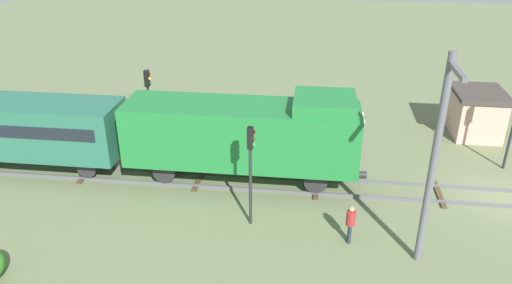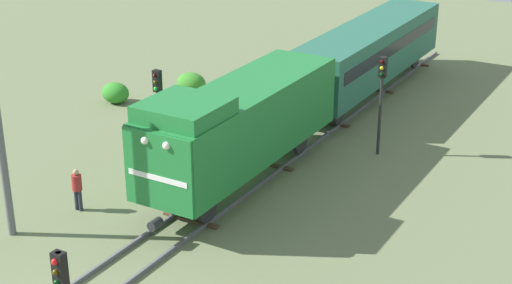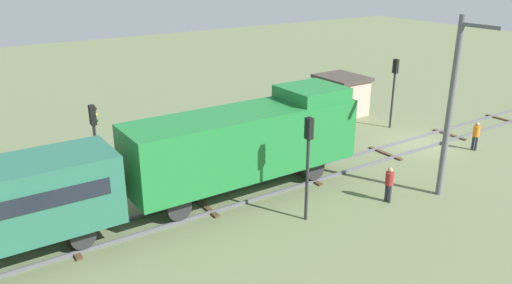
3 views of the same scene
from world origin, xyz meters
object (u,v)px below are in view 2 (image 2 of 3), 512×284
(passenger_car_leading, at_px, (370,49))
(traffic_signal_mid, at_px, (158,104))
(worker_by_signal, at_px, (77,186))
(locomotive, at_px, (239,122))
(traffic_signal_far, at_px, (382,88))

(passenger_car_leading, relative_size, traffic_signal_mid, 3.06)
(worker_by_signal, bearing_deg, locomotive, -71.07)
(traffic_signal_mid, relative_size, traffic_signal_far, 1.02)
(locomotive, height_order, traffic_signal_far, locomotive)
(passenger_car_leading, bearing_deg, worker_by_signal, -102.96)
(traffic_signal_mid, height_order, worker_by_signal, traffic_signal_mid)
(traffic_signal_far, bearing_deg, worker_by_signal, -125.80)
(traffic_signal_far, bearing_deg, traffic_signal_mid, -136.59)
(locomotive, xyz_separation_m, worker_by_signal, (-4.20, -4.91, -1.78))
(passenger_car_leading, height_order, traffic_signal_far, traffic_signal_far)
(passenger_car_leading, relative_size, worker_by_signal, 8.24)
(passenger_car_leading, height_order, worker_by_signal, passenger_car_leading)
(locomotive, relative_size, traffic_signal_far, 2.58)
(traffic_signal_mid, bearing_deg, traffic_signal_far, 43.41)
(traffic_signal_far, bearing_deg, passenger_car_leading, 115.84)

